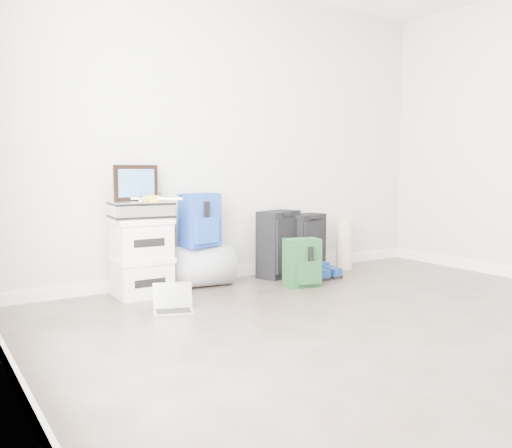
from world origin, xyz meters
TOP-DOWN VIEW (x-y plane):
  - ground at (0.00, 0.00)m, footprint 5.00×5.00m
  - room_envelope at (0.00, 0.02)m, footprint 4.52×5.02m
  - boxes_stack at (-1.04, 2.23)m, footprint 0.46×0.37m
  - briefcase at (-1.04, 2.23)m, footprint 0.51×0.39m
  - painting at (-1.04, 2.33)m, footprint 0.40×0.08m
  - drone at (-0.96, 2.21)m, footprint 0.42×0.42m
  - duffel_bag at (-0.48, 2.30)m, footprint 0.64×0.44m
  - blue_backpack at (-0.48, 2.27)m, footprint 0.37×0.31m
  - large_suitcase at (0.37, 2.28)m, footprint 0.47×0.38m
  - green_backpack at (0.30, 1.81)m, footprint 0.34×0.28m
  - carry_on at (0.69, 2.25)m, footprint 0.43×0.33m
  - shoes at (0.71, 2.01)m, footprint 0.27×0.31m
  - rolled_rug at (1.19, 2.25)m, footprint 0.17×0.17m
  - laptop at (-1.02, 1.64)m, footprint 0.34×0.29m

SIDE VIEW (x-z plane):
  - ground at x=0.00m, z-range 0.00..0.00m
  - shoes at x=0.71m, z-range 0.00..0.10m
  - laptop at x=-1.02m, z-range -0.05..0.15m
  - duffel_bag at x=-0.48m, z-range 0.00..0.37m
  - green_backpack at x=0.30m, z-range -0.01..0.42m
  - rolled_rug at x=1.19m, z-range 0.00..0.52m
  - carry_on at x=0.69m, z-range 0.00..0.60m
  - large_suitcase at x=0.37m, z-range 0.00..0.64m
  - boxes_stack at x=-1.04m, z-range 0.00..0.65m
  - blue_backpack at x=-0.48m, z-range 0.36..0.83m
  - briefcase at x=-1.04m, z-range 0.65..0.79m
  - drone at x=-0.96m, z-range 0.79..0.83m
  - painting at x=-1.04m, z-range 0.79..1.08m
  - room_envelope at x=0.00m, z-range 0.37..3.08m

